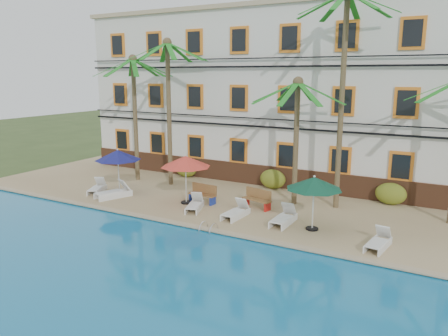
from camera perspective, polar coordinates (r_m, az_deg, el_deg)
The scene contains 24 objects.
ground at distance 19.75m, azimuth -3.59°, elevation -7.38°, with size 100.00×100.00×0.00m, color #384C23.
pool_deck at distance 23.87m, azimuth 2.92°, elevation -3.58°, with size 30.00×12.00×0.25m, color tan.
swimming_pool at distance 14.81m, azimuth -18.90°, elevation -14.60°, with size 26.00×12.00×0.20m, color #1674AB.
pool_coping at distance 18.95m, azimuth -5.08°, elevation -7.37°, with size 30.00×0.35×0.06m, color tan.
hotel_building at distance 27.55m, azimuth 7.71°, elevation 9.52°, with size 25.40×6.44×10.22m.
palm_a at distance 26.62m, azimuth -11.61°, elevation 8.71°, with size 4.59×4.59×7.47m.
palm_b at distance 25.14m, azimuth -7.27°, elevation 9.78°, with size 4.59×4.59×8.31m.
palm_c at distance 21.39m, azimuth 9.48°, elevation 6.06°, with size 4.59×4.59×6.24m.
palm_d at distance 21.08m, azimuth 15.30°, elevation 11.78°, with size 4.59×4.59×10.13m.
shrub_left at distance 27.51m, azimuth -4.97°, elevation -0.04°, with size 1.50×0.90×1.10m, color #1D5618.
shrub_mid at distance 24.76m, azimuth 6.39°, elevation -1.45°, with size 1.50×0.90×1.10m, color #1D5618.
shrub_right at distance 23.15m, azimuth 20.96°, elevation -3.16°, with size 1.50×0.90×1.10m, color #1D5618.
umbrella_blue at distance 23.99m, azimuth -13.71°, elevation 1.62°, with size 2.46×2.46×2.46m.
umbrella_red at distance 21.56m, azimuth -5.04°, elevation 0.83°, with size 2.49×2.49×2.49m.
umbrella_green at distance 18.18m, azimuth 11.69°, elevation -1.99°, with size 2.33×2.33×2.33m.
lounger_a at distance 24.90m, azimuth -16.22°, elevation -2.50°, with size 1.23×1.73×0.77m.
lounger_b at distance 23.63m, azimuth -14.18°, elevation -3.06°, with size 1.31×2.02×0.90m.
lounger_c at distance 20.92m, azimuth -3.85°, elevation -4.81°, with size 1.12×1.75×0.78m.
lounger_d at distance 19.83m, azimuth 1.58°, elevation -5.72°, with size 0.71×1.74×0.81m.
lounger_e at distance 19.15m, azimuth 7.80°, elevation -6.46°, with size 0.66×1.80×0.85m.
lounger_f at distance 17.43m, azimuth 19.53°, elevation -9.06°, with size 0.78×1.70×0.77m.
bench_left at distance 22.03m, azimuth -2.74°, elevation -3.33°, with size 1.54×0.61×0.93m.
bench_right at distance 21.17m, azimuth 4.42°, elevation -4.00°, with size 1.57×0.80×0.93m.
pool_ladder at distance 18.26m, azimuth -2.03°, elevation -8.20°, with size 0.54×0.74×0.74m.
Camera 1 is at (10.13, -15.61, 6.62)m, focal length 35.00 mm.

